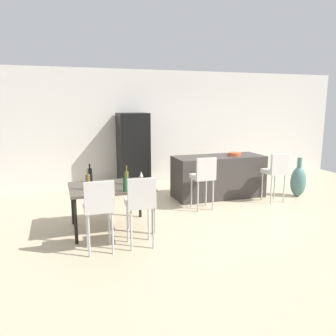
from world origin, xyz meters
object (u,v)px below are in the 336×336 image
wine_bottle_right (125,184)px  wine_bottle_left (127,177)px  kitchen_island (218,176)px  wine_glass_middle (141,174)px  wine_bottle_far (88,182)px  wine_bottle_near (90,175)px  dining_chair_near (99,205)px  dining_chair_far (141,201)px  wine_glass_end (138,182)px  fruit_bowl (235,154)px  dining_table (111,190)px  floor_vase (298,181)px  bar_chair_middle (276,170)px  bar_chair_left (204,175)px  refrigerator (133,151)px

wine_bottle_right → wine_bottle_left: 0.46m
kitchen_island → wine_glass_middle: (-2.04, -1.09, 0.40)m
wine_bottle_left → wine_glass_middle: (0.28, 0.13, 0.01)m
wine_bottle_far → wine_bottle_near: bearing=81.1°
dining_chair_near → dining_chair_far: bearing=0.0°
kitchen_island → wine_bottle_right: 2.97m
kitchen_island → dining_chair_near: dining_chair_near is taller
wine_glass_middle → wine_glass_end: 0.59m
dining_chair_near → fruit_bowl: size_ratio=3.60×
wine_bottle_right → kitchen_island: bearing=34.3°
kitchen_island → dining_table: size_ratio=1.53×
wine_glass_middle → wine_bottle_right: bearing=-124.7°
wine_glass_middle → kitchen_island: bearing=28.1°
dining_chair_far → floor_vase: size_ratio=1.19×
wine_bottle_right → wine_bottle_left: (0.11, 0.44, 0.01)m
wine_glass_end → wine_bottle_right: bearing=-176.2°
bar_chair_middle → wine_glass_middle: size_ratio=6.03×
wine_bottle_far → kitchen_island: bearing=25.1°
bar_chair_left → wine_bottle_far: wine_bottle_far is taller
bar_chair_middle → wine_bottle_near: wine_bottle_near is taller
bar_chair_middle → wine_glass_middle: 3.00m
wine_glass_middle → dining_chair_far: bearing=-104.6°
dining_table → wine_bottle_near: size_ratio=4.16×
dining_chair_near → wine_bottle_far: (-0.07, 0.72, 0.17)m
bar_chair_left → bar_chair_middle: size_ratio=1.00×
dining_chair_near → wine_bottle_right: dining_chair_near is taller
kitchen_island → dining_table: (-2.60, -1.25, 0.22)m
refrigerator → kitchen_island: bearing=-41.8°
floor_vase → wine_bottle_far: bearing=-170.0°
wine_bottle_far → refrigerator: bearing=64.5°
kitchen_island → fruit_bowl: bearing=-7.9°
kitchen_island → wine_bottle_left: wine_bottle_left is taller
kitchen_island → wine_bottle_far: size_ratio=6.21×
wine_bottle_near → wine_glass_middle: (0.84, -0.23, -0.00)m
bar_chair_middle → dining_chair_near: 4.05m
dining_chair_near → dining_table: bearing=71.0°
floor_vase → wine_bottle_left: bearing=-170.8°
wine_bottle_near → wine_bottle_right: (0.45, -0.79, -0.01)m
dining_table → floor_vase: floor_vase is taller
refrigerator → floor_vase: refrigerator is taller
kitchen_island → floor_vase: bearing=-18.4°
floor_vase → dining_chair_far: bearing=-159.0°
kitchen_island → dining_chair_near: 3.58m
floor_vase → fruit_bowl: bearing=159.0°
dining_chair_far → wine_glass_middle: dining_chair_far is taller
wine_glass_middle → wine_glass_end: bearing=-109.5°
bar_chair_left → wine_bottle_far: 2.34m
wine_bottle_left → wine_glass_middle: wine_bottle_left is taller
wine_bottle_left → floor_vase: bearing=9.2°
bar_chair_left → fruit_bowl: size_ratio=3.60×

